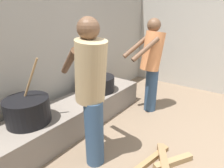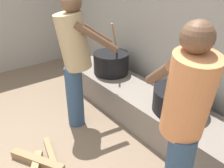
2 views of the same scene
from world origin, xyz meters
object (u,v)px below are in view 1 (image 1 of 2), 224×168
Objects in this scene: cooking_pot_main at (28,110)px; cook_in_tan_shirt at (91,88)px; cooking_pot_secondary at (98,83)px; cook_in_orange_shirt at (152,61)px.

cook_in_tan_shirt is (0.30, -0.72, 0.35)m from cooking_pot_main.
cook_in_tan_shirt is at bearing -141.68° from cooking_pot_secondary.
cook_in_tan_shirt reaches higher than cook_in_orange_shirt.
cooking_pot_main is 1.92m from cook_in_orange_shirt.
cooking_pot_main is at bearing 112.73° from cook_in_tan_shirt.
cooking_pot_main is 0.86m from cook_in_tan_shirt.
cook_in_orange_shirt reaches higher than cooking_pot_secondary.
cook_in_tan_shirt is at bearing -67.27° from cooking_pot_main.
cooking_pot_main is 0.49× the size of cook_in_orange_shirt.
cooking_pot_secondary is at bearing 38.32° from cook_in_tan_shirt.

